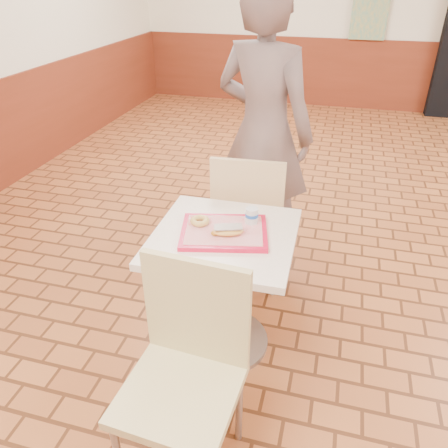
% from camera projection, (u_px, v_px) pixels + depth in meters
% --- Properties ---
extents(main_table, '(0.72, 0.72, 0.76)m').
position_uv_depth(main_table, '(224.00, 273.00, 2.34)').
color(main_table, beige).
rests_on(main_table, ground).
extents(chair_main_front, '(0.48, 0.48, 0.98)m').
position_uv_depth(chair_main_front, '(187.00, 364.00, 1.76)').
color(chair_main_front, tan).
rests_on(chair_main_front, ground).
extents(chair_main_back, '(0.48, 0.48, 0.97)m').
position_uv_depth(chair_main_back, '(249.00, 215.00, 2.83)').
color(chair_main_back, '#E0C086').
rests_on(chair_main_back, ground).
extents(customer, '(0.81, 0.66, 1.93)m').
position_uv_depth(customer, '(263.00, 133.00, 2.92)').
color(customer, '#6E5955').
rests_on(customer, ground).
extents(serving_tray, '(0.43, 0.34, 0.03)m').
position_uv_depth(serving_tray, '(224.00, 232.00, 2.21)').
color(serving_tray, red).
rests_on(serving_tray, main_table).
extents(ring_donut, '(0.13, 0.13, 0.03)m').
position_uv_depth(ring_donut, '(200.00, 221.00, 2.25)').
color(ring_donut, gold).
rests_on(ring_donut, serving_tray).
extents(long_john_donut, '(0.17, 0.12, 0.05)m').
position_uv_depth(long_john_donut, '(227.00, 231.00, 2.15)').
color(long_john_donut, gold).
rests_on(long_john_donut, serving_tray).
extents(paper_cup, '(0.07, 0.07, 0.08)m').
position_uv_depth(paper_cup, '(252.00, 215.00, 2.24)').
color(paper_cup, silver).
rests_on(paper_cup, serving_tray).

